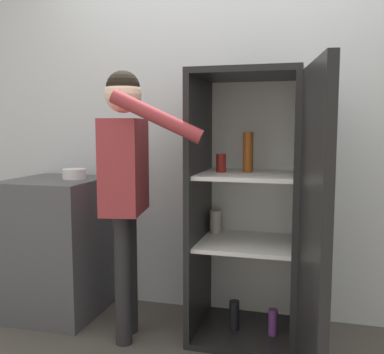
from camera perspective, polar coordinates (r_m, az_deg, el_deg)
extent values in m
cube|color=silver|center=(3.07, 4.39, 6.24)|extent=(7.00, 0.06, 2.55)
cube|color=black|center=(2.98, 6.80, -18.81)|extent=(0.63, 0.60, 0.04)
cube|color=black|center=(2.71, 7.26, 12.81)|extent=(0.63, 0.60, 0.04)
cube|color=white|center=(3.01, 7.82, -2.83)|extent=(0.63, 0.03, 1.54)
cube|color=black|center=(2.79, 0.94, -3.51)|extent=(0.04, 0.60, 1.54)
cube|color=black|center=(2.71, 13.30, -4.00)|extent=(0.04, 0.60, 1.54)
cube|color=white|center=(2.78, 6.96, -8.33)|extent=(0.56, 0.53, 0.02)
cube|color=white|center=(2.71, 7.08, 0.25)|extent=(0.56, 0.53, 0.02)
cube|color=black|center=(2.11, 15.16, -7.03)|extent=(0.15, 0.63, 1.54)
cylinder|color=black|center=(2.91, 5.38, -17.05)|extent=(0.06, 0.06, 0.18)
cylinder|color=#723884|center=(2.88, 10.24, -17.68)|extent=(0.06, 0.06, 0.16)
cylinder|color=#9E4C19|center=(2.75, 7.13, 3.13)|extent=(0.06, 0.06, 0.24)
cylinder|color=maroon|center=(2.75, 3.71, 1.79)|extent=(0.06, 0.06, 0.11)
cylinder|color=beige|center=(2.96, 2.99, -5.68)|extent=(0.07, 0.07, 0.15)
cylinder|color=#262628|center=(2.87, -7.96, -11.79)|extent=(0.10, 0.10, 0.78)
cylinder|color=#262628|center=(2.73, -8.75, -12.80)|extent=(0.10, 0.10, 0.78)
cube|color=#9E3338|center=(2.66, -8.58, 1.39)|extent=(0.28, 0.42, 0.55)
sphere|color=beige|center=(2.66, -8.74, 10.34)|extent=(0.21, 0.21, 0.21)
sphere|color=black|center=(2.66, -8.75, 11.14)|extent=(0.20, 0.20, 0.20)
cylinder|color=#9E3338|center=(2.88, -7.52, 1.22)|extent=(0.08, 0.08, 0.52)
cylinder|color=#9E3338|center=(2.39, -4.50, 7.67)|extent=(0.51, 0.16, 0.29)
cube|color=#4C4C51|center=(3.25, -16.69, -8.43)|extent=(0.59, 0.62, 0.93)
cylinder|color=white|center=(3.15, -14.72, 0.38)|extent=(0.16, 0.16, 0.07)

